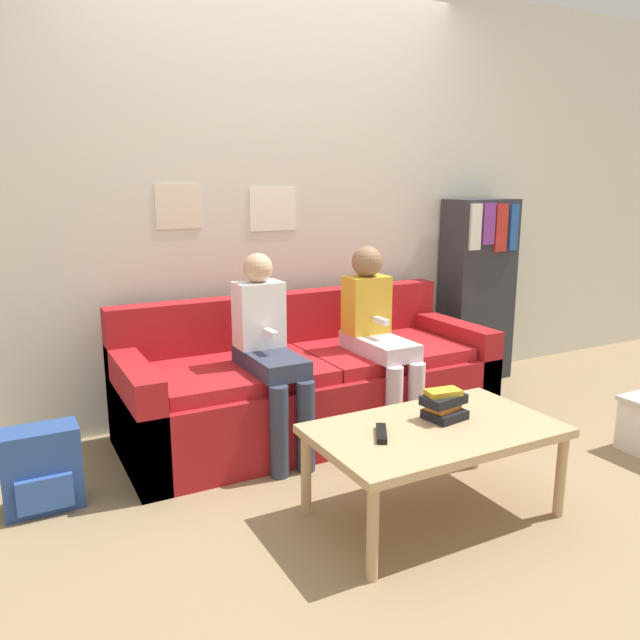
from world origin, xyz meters
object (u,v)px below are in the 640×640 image
Objects in this scene: couch at (309,385)px; person_left at (269,347)px; bookshelf at (477,290)px; person_right at (378,330)px; backpack at (42,470)px; coffee_table at (435,436)px; tv_remote at (381,433)px.

person_left is (-0.32, -0.19, 0.31)m from couch.
bookshelf reaches higher than couch.
person_right is at bearing -156.67° from bookshelf.
backpack is (-1.41, -0.25, -0.08)m from couch.
person_right reaches higher than backpack.
tv_remote reaches higher than coffee_table.
person_left is 0.81× the size of bookshelf.
backpack is (-2.89, -0.56, -0.46)m from bookshelf.
person_left is at bearing 3.26° from backpack.
coffee_table is at bearing 26.30° from tv_remote.
tv_remote is at bearing -33.89° from backpack.
person_left is at bearing -149.27° from couch.
bookshelf is at bearing 11.81° from couch.
coffee_table is 0.80× the size of bookshelf.
person_right is 1.26m from bookshelf.
person_right is 1.04m from tv_remote.
person_left reaches higher than couch.
coffee_table is 6.10× the size of tv_remote.
tv_remote is (-0.55, -0.87, -0.17)m from person_right.
couch is 2.00× the size of person_right.
backpack is at bearing 150.24° from coffee_table.
bookshelf is at bearing 15.50° from person_left.
tv_remote is (-0.21, -1.06, 0.14)m from couch.
couch is at bearing 30.73° from person_left.
bookshelf reaches higher than tv_remote.
bookshelf reaches higher than coffee_table.
coffee_table is 2.79× the size of backpack.
couch is 1.64× the size of bookshelf.
backpack is at bearing -177.84° from person_right.
couch is 1.09m from tv_remote.
person_right is at bearing 2.16° from backpack.
person_left reaches higher than tv_remote.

